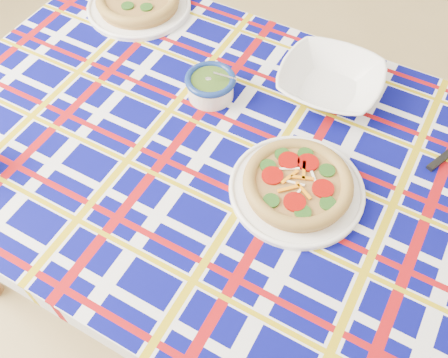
% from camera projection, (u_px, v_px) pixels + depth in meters
% --- Properties ---
extents(floor, '(4.00, 4.00, 0.00)m').
position_uv_depth(floor, '(301.00, 256.00, 1.72)').
color(floor, tan).
rests_on(floor, ground).
extents(dining_table, '(1.70, 1.39, 0.68)m').
position_uv_depth(dining_table, '(236.00, 175.00, 1.16)').
color(dining_table, brown).
rests_on(dining_table, floor).
extents(tablecloth, '(1.73, 1.43, 0.10)m').
position_uv_depth(tablecloth, '(237.00, 169.00, 1.14)').
color(tablecloth, '#050660').
rests_on(tablecloth, dining_table).
extents(main_focaccia_plate, '(0.38, 0.38, 0.06)m').
position_uv_depth(main_focaccia_plate, '(298.00, 183.00, 1.02)').
color(main_focaccia_plate, olive).
rests_on(main_focaccia_plate, tablecloth).
extents(pesto_bowl, '(0.17, 0.17, 0.07)m').
position_uv_depth(pesto_bowl, '(211.00, 84.00, 1.18)').
color(pesto_bowl, '#243F11').
rests_on(pesto_bowl, tablecloth).
extents(serving_bowl, '(0.31, 0.31, 0.06)m').
position_uv_depth(serving_bowl, '(330.00, 82.00, 1.19)').
color(serving_bowl, white).
rests_on(serving_bowl, tablecloth).
extents(second_focaccia_plate, '(0.39, 0.39, 0.05)m').
position_uv_depth(second_focaccia_plate, '(138.00, 0.00, 1.39)').
color(second_focaccia_plate, olive).
rests_on(second_focaccia_plate, tablecloth).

